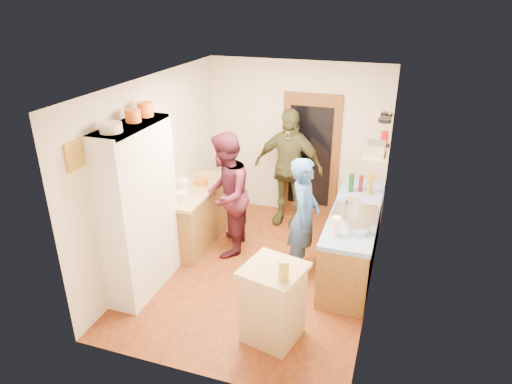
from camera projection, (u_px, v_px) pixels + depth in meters
The scene contains 44 objects.
floor at pixel (259, 270), 6.39m from camera, with size 3.00×4.00×0.02m, color brown.
ceiling at pixel (260, 82), 5.32m from camera, with size 3.00×4.00×0.02m, color silver.
wall_back at pixel (297, 140), 7.60m from camera, with size 3.00×0.02×2.60m, color beige.
wall_front at pixel (190, 268), 4.12m from camera, with size 3.00×0.02×2.60m, color beige.
wall_left at pixel (156, 171), 6.30m from camera, with size 0.02×4.00×2.60m, color beige.
wall_right at pixel (380, 201), 5.42m from camera, with size 0.02×4.00×2.60m, color beige.
door_frame at pixel (310, 156), 7.59m from camera, with size 0.95×0.06×2.10m, color brown.
door_glass at pixel (310, 157), 7.56m from camera, with size 0.70×0.02×1.70m, color black.
hutch_body at pixel (139, 211), 5.62m from camera, with size 0.40×1.20×2.20m, color white.
hutch_top_shelf at pixel (129, 126), 5.18m from camera, with size 0.40×1.14×0.04m, color white.
plate_stack at pixel (111, 128), 4.86m from camera, with size 0.24×0.24×0.10m, color white.
orange_pot_a at pixel (133, 116), 5.23m from camera, with size 0.18×0.18×0.15m, color orange.
orange_pot_b at pixel (145, 109), 5.45m from camera, with size 0.19×0.19×0.17m, color orange.
left_counter_base at pixel (194, 217), 6.95m from camera, with size 0.60×1.40×0.85m, color olive.
left_counter_top at pixel (192, 190), 6.77m from camera, with size 0.64×1.44×0.05m, color tan.
toaster at pixel (178, 197), 6.26m from camera, with size 0.22×0.15×0.17m, color white.
kettle at pixel (184, 186), 6.60m from camera, with size 0.17×0.17×0.19m, color white.
orange_bowl at pixel (202, 182), 6.86m from camera, with size 0.19×0.19×0.09m, color orange.
chopping_board at pixel (207, 175), 7.19m from camera, with size 0.30×0.22×0.03m, color tan.
right_counter_base at pixel (353, 240), 6.30m from camera, with size 0.60×2.20×0.84m, color olive.
right_counter_top at pixel (356, 211), 6.12m from camera, with size 0.62×2.22×0.06m, color blue.
hob at pixel (355, 213), 5.96m from camera, with size 0.55×0.58×0.04m, color silver.
pot_on_hob at pixel (352, 204), 6.04m from camera, with size 0.19×0.19×0.12m, color silver.
bottle_a at pixel (351, 183), 6.58m from camera, with size 0.07×0.07×0.28m, color #143F14.
bottle_b at pixel (361, 183), 6.60m from camera, with size 0.06×0.06×0.25m, color #591419.
bottle_c at pixel (370, 183), 6.51m from camera, with size 0.08×0.08×0.33m, color olive.
paper_towel at pixel (336, 226), 5.42m from camera, with size 0.11×0.11×0.24m, color white.
mixing_bowl at pixel (358, 228), 5.52m from camera, with size 0.29×0.29×0.11m, color silver.
island_base at pixel (273, 305), 5.00m from camera, with size 0.55×0.55×0.86m, color tan.
island_top at pixel (274, 270), 4.82m from camera, with size 0.62×0.62×0.05m, color tan.
cutting_board at pixel (272, 266), 4.88m from camera, with size 0.35×0.28×0.02m, color white.
oil_jar at pixel (284, 270), 4.59m from camera, with size 0.11×0.11×0.22m, color #AD9E2D.
pan_rail at pixel (391, 109), 6.45m from camera, with size 0.02×0.02×0.65m, color silver.
pan_hang_a at pixel (385, 120), 6.37m from camera, with size 0.18×0.18×0.05m, color black.
pan_hang_b at pixel (386, 118), 6.55m from camera, with size 0.16×0.16×0.05m, color black.
pan_hang_c at pixel (387, 114), 6.72m from camera, with size 0.17×0.17×0.05m, color black.
wall_shelf at pixel (375, 156), 5.69m from camera, with size 0.26×0.42×0.03m, color tan.
radio at pixel (376, 149), 5.65m from camera, with size 0.22×0.30×0.15m, color silver.
ext_bracket at pixel (388, 146), 6.84m from camera, with size 0.06×0.10×0.04m, color black.
fire_extinguisher at pixel (384, 142), 6.84m from camera, with size 0.11×0.11×0.32m, color red.
picture_frame at pixel (74, 156), 4.64m from camera, with size 0.03×0.25×0.30m, color gold.
person_hob at pixel (306, 218), 6.03m from camera, with size 0.60×0.40×1.66m, color #2D4F8D.
person_left at pixel (228, 194), 6.53m from camera, with size 0.89×0.69×1.83m, color #411623.
person_back at pixel (289, 168), 7.32m from camera, with size 1.14×0.47×1.94m, color #404024.
Camera 1 is at (1.67, -5.12, 3.60)m, focal length 32.00 mm.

